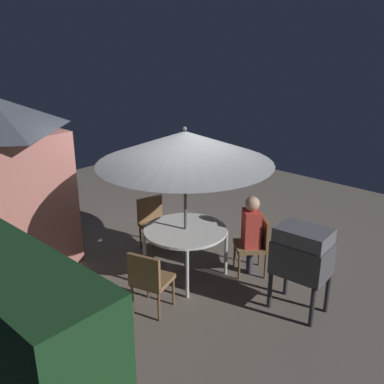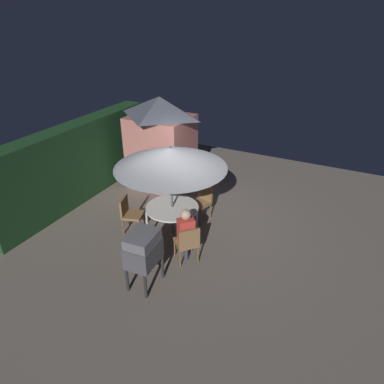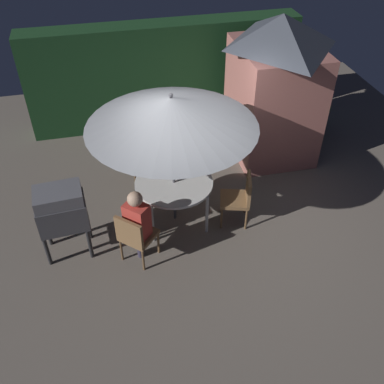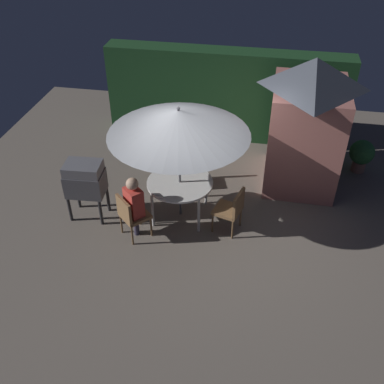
{
  "view_description": "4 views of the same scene",
  "coord_description": "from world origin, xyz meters",
  "px_view_note": "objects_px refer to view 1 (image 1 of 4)",
  "views": [
    {
      "loc": [
        -4.5,
        4.53,
        3.52
      ],
      "look_at": [
        -0.35,
        -0.06,
        1.26
      ],
      "focal_mm": 40.99,
      "sensor_mm": 36.0,
      "label": 1
    },
    {
      "loc": [
        -6.42,
        -3.31,
        4.9
      ],
      "look_at": [
        -0.25,
        -0.21,
        1.17
      ],
      "focal_mm": 32.16,
      "sensor_mm": 36.0,
      "label": 2
    },
    {
      "loc": [
        -1.4,
        -5.1,
        5.02
      ],
      "look_at": [
        -0.28,
        -0.28,
        0.92
      ],
      "focal_mm": 40.47,
      "sensor_mm": 36.0,
      "label": 3
    },
    {
      "loc": [
        0.98,
        -6.41,
        5.61
      ],
      "look_at": [
        -0.14,
        -0.29,
        0.95
      ],
      "focal_mm": 41.63,
      "sensor_mm": 36.0,
      "label": 4
    }
  ],
  "objects_px": {
    "bbq_grill": "(302,253)",
    "chair_toward_hedge": "(149,278)",
    "garden_shed": "(1,184)",
    "chair_near_shed": "(256,242)",
    "chair_far_side": "(153,220)",
    "person_in_red": "(251,226)",
    "patio_table": "(185,233)",
    "patio_umbrella": "(185,147)"
  },
  "relations": [
    {
      "from": "garden_shed",
      "to": "person_in_red",
      "type": "height_order",
      "value": "garden_shed"
    },
    {
      "from": "patio_table",
      "to": "chair_toward_hedge",
      "type": "relative_size",
      "value": 1.38
    },
    {
      "from": "patio_table",
      "to": "chair_far_side",
      "type": "height_order",
      "value": "chair_far_side"
    },
    {
      "from": "bbq_grill",
      "to": "person_in_red",
      "type": "relative_size",
      "value": 0.95
    },
    {
      "from": "bbq_grill",
      "to": "chair_far_side",
      "type": "bearing_deg",
      "value": 1.23
    },
    {
      "from": "patio_table",
      "to": "chair_near_shed",
      "type": "distance_m",
      "value": 1.09
    },
    {
      "from": "garden_shed",
      "to": "patio_table",
      "type": "relative_size",
      "value": 2.17
    },
    {
      "from": "garden_shed",
      "to": "person_in_red",
      "type": "relative_size",
      "value": 2.15
    },
    {
      "from": "bbq_grill",
      "to": "chair_toward_hedge",
      "type": "xyz_separation_m",
      "value": [
        1.42,
        1.38,
        -0.33
      ]
    },
    {
      "from": "bbq_grill",
      "to": "chair_near_shed",
      "type": "relative_size",
      "value": 1.33
    },
    {
      "from": "chair_near_shed",
      "to": "chair_far_side",
      "type": "bearing_deg",
      "value": 15.49
    },
    {
      "from": "chair_toward_hedge",
      "to": "bbq_grill",
      "type": "bearing_deg",
      "value": -135.88
    },
    {
      "from": "bbq_grill",
      "to": "patio_table",
      "type": "bearing_deg",
      "value": 11.57
    },
    {
      "from": "patio_umbrella",
      "to": "chair_toward_hedge",
      "type": "bearing_deg",
      "value": 106.67
    },
    {
      "from": "chair_near_shed",
      "to": "bbq_grill",
      "type": "bearing_deg",
      "value": 156.43
    },
    {
      "from": "garden_shed",
      "to": "chair_toward_hedge",
      "type": "distance_m",
      "value": 2.78
    },
    {
      "from": "patio_table",
      "to": "patio_umbrella",
      "type": "relative_size",
      "value": 0.5
    },
    {
      "from": "chair_near_shed",
      "to": "patio_umbrella",
      "type": "bearing_deg",
      "value": 46.58
    },
    {
      "from": "patio_umbrella",
      "to": "chair_toward_hedge",
      "type": "xyz_separation_m",
      "value": [
        -0.31,
        1.02,
        -1.5
      ]
    },
    {
      "from": "garden_shed",
      "to": "bbq_grill",
      "type": "bearing_deg",
      "value": -153.42
    },
    {
      "from": "patio_table",
      "to": "person_in_red",
      "type": "xyz_separation_m",
      "value": [
        -0.68,
        -0.72,
        0.07
      ]
    },
    {
      "from": "patio_table",
      "to": "bbq_grill",
      "type": "bearing_deg",
      "value": -168.43
    },
    {
      "from": "chair_toward_hedge",
      "to": "person_in_red",
      "type": "relative_size",
      "value": 0.71
    },
    {
      "from": "patio_table",
      "to": "bbq_grill",
      "type": "xyz_separation_m",
      "value": [
        -1.72,
        -0.35,
        0.13
      ]
    },
    {
      "from": "patio_umbrella",
      "to": "person_in_red",
      "type": "relative_size",
      "value": 1.99
    },
    {
      "from": "bbq_grill",
      "to": "chair_far_side",
      "type": "distance_m",
      "value": 2.77
    },
    {
      "from": "chair_far_side",
      "to": "person_in_red",
      "type": "xyz_separation_m",
      "value": [
        -1.7,
        -0.43,
        0.26
      ]
    },
    {
      "from": "bbq_grill",
      "to": "garden_shed",
      "type": "bearing_deg",
      "value": 26.58
    },
    {
      "from": "garden_shed",
      "to": "chair_toward_hedge",
      "type": "xyz_separation_m",
      "value": [
        -2.57,
        -0.62,
        -0.86
      ]
    },
    {
      "from": "person_in_red",
      "to": "bbq_grill",
      "type": "bearing_deg",
      "value": 160.61
    },
    {
      "from": "chair_near_shed",
      "to": "chair_toward_hedge",
      "type": "xyz_separation_m",
      "value": [
        0.43,
        1.8,
        0.0
      ]
    },
    {
      "from": "garden_shed",
      "to": "patio_umbrella",
      "type": "relative_size",
      "value": 1.08
    },
    {
      "from": "chair_near_shed",
      "to": "person_in_red",
      "type": "relative_size",
      "value": 0.71
    },
    {
      "from": "chair_far_side",
      "to": "chair_toward_hedge",
      "type": "height_order",
      "value": "same"
    },
    {
      "from": "chair_toward_hedge",
      "to": "person_in_red",
      "type": "height_order",
      "value": "person_in_red"
    },
    {
      "from": "patio_table",
      "to": "chair_toward_hedge",
      "type": "height_order",
      "value": "chair_toward_hedge"
    },
    {
      "from": "patio_umbrella",
      "to": "person_in_red",
      "type": "bearing_deg",
      "value": -133.42
    },
    {
      "from": "bbq_grill",
      "to": "chair_toward_hedge",
      "type": "distance_m",
      "value": 2.0
    },
    {
      "from": "chair_far_side",
      "to": "patio_table",
      "type": "bearing_deg",
      "value": 163.91
    },
    {
      "from": "patio_table",
      "to": "patio_umbrella",
      "type": "height_order",
      "value": "patio_umbrella"
    },
    {
      "from": "bbq_grill",
      "to": "chair_near_shed",
      "type": "distance_m",
      "value": 1.12
    },
    {
      "from": "patio_table",
      "to": "chair_far_side",
      "type": "distance_m",
      "value": 1.08
    }
  ]
}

